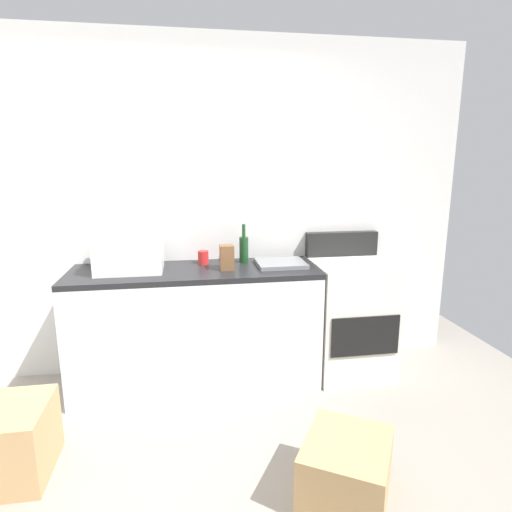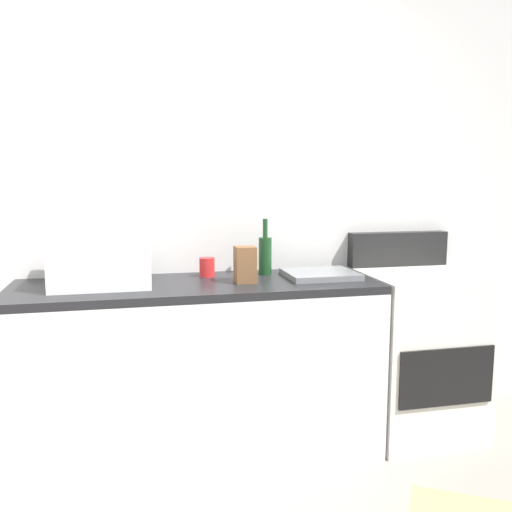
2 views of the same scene
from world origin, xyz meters
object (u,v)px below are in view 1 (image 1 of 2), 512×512
(microwave, at_px, (129,253))
(cardboard_box_small, at_px, (6,442))
(knife_block, at_px, (227,257))
(wine_bottle, at_px, (244,249))
(coffee_mug, at_px, (203,257))
(cardboard_box_medium, at_px, (346,470))
(stove_oven, at_px, (350,315))

(microwave, xyz_separation_m, cardboard_box_small, (-0.59, -0.87, -0.84))
(microwave, xyz_separation_m, knife_block, (0.69, -0.07, -0.05))
(wine_bottle, relative_size, coffee_mug, 3.00)
(wine_bottle, height_order, cardboard_box_medium, wine_bottle)
(knife_block, relative_size, cardboard_box_small, 0.40)
(cardboard_box_medium, xyz_separation_m, cardboard_box_small, (-1.75, 0.45, 0.04))
(wine_bottle, relative_size, knife_block, 1.67)
(cardboard_box_medium, bearing_deg, cardboard_box_small, 165.66)
(knife_block, xyz_separation_m, cardboard_box_medium, (0.47, -1.25, -0.83))
(wine_bottle, distance_m, coffee_mug, 0.32)
(knife_block, bearing_deg, cardboard_box_medium, -69.32)
(coffee_mug, bearing_deg, cardboard_box_small, -138.10)
(cardboard_box_small, bearing_deg, stove_oven, 20.60)
(cardboard_box_medium, bearing_deg, stove_oven, 68.42)
(microwave, distance_m, cardboard_box_medium, 1.96)
(stove_oven, xyz_separation_m, wine_bottle, (-0.83, 0.15, 0.54))
(cardboard_box_medium, bearing_deg, knife_block, 110.68)
(stove_oven, height_order, coffee_mug, stove_oven)
(stove_oven, height_order, knife_block, stove_oven)
(cardboard_box_small, bearing_deg, cardboard_box_medium, -14.34)
(microwave, bearing_deg, cardboard_box_small, -124.29)
(stove_oven, bearing_deg, microwave, 179.51)
(stove_oven, distance_m, coffee_mug, 1.25)
(stove_oven, relative_size, coffee_mug, 11.00)
(stove_oven, xyz_separation_m, coffee_mug, (-1.15, 0.15, 0.48))
(stove_oven, bearing_deg, coffee_mug, 172.46)
(stove_oven, xyz_separation_m, microwave, (-1.67, 0.01, 0.57))
(microwave, distance_m, wine_bottle, 0.85)
(wine_bottle, distance_m, cardboard_box_small, 1.92)
(wine_bottle, xyz_separation_m, cardboard_box_medium, (0.32, -1.44, -0.85))
(stove_oven, distance_m, wine_bottle, 1.01)
(knife_block, distance_m, cardboard_box_small, 1.70)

